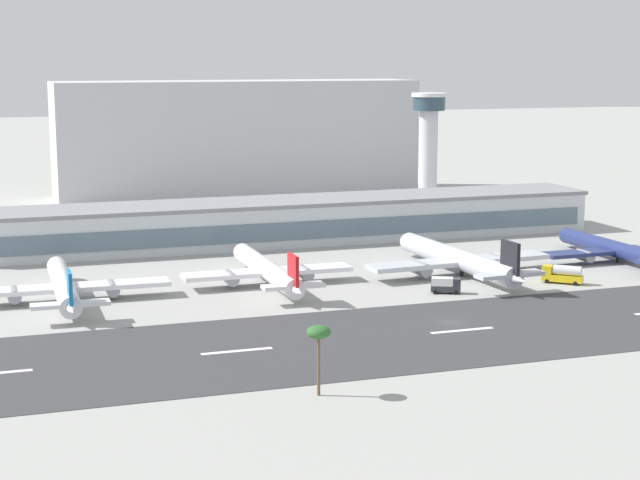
{
  "coord_description": "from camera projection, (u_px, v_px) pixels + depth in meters",
  "views": [
    {
      "loc": [
        -80.7,
        -165.19,
        47.59
      ],
      "look_at": [
        -8.96,
        47.88,
        7.79
      ],
      "focal_mm": 58.22,
      "sensor_mm": 36.0,
      "label": 1
    }
  ],
  "objects": [
    {
      "name": "terminal_building",
      "position": [
        295.0,
        220.0,
        270.11
      ],
      "size": [
        162.96,
        21.1,
        11.15
      ],
      "color": "silver",
      "rests_on": "ground_plane"
    },
    {
      "name": "ground_plane",
      "position": [
        451.0,
        323.0,
        187.81
      ],
      "size": [
        1400.0,
        1400.0,
        0.0
      ],
      "primitive_type": "plane",
      "color": "#9E9E99"
    },
    {
      "name": "airliner_black_tail_gate_2",
      "position": [
        462.0,
        261.0,
        227.7
      ],
      "size": [
        43.75,
        51.96,
        10.85
      ],
      "rotation": [
        0.0,
        0.0,
        1.65
      ],
      "color": "silver",
      "rests_on": "ground_plane"
    },
    {
      "name": "runway_strip",
      "position": [
        464.0,
        330.0,
        182.72
      ],
      "size": [
        800.0,
        41.72,
        0.08
      ],
      "primitive_type": "cube",
      "color": "#38383A",
      "rests_on": "ground_plane"
    },
    {
      "name": "palm_tree_1",
      "position": [
        319.0,
        335.0,
        146.22
      ],
      "size": [
        3.45,
        3.45,
        10.27
      ],
      "color": "brown",
      "rests_on": "ground_plane"
    },
    {
      "name": "runway_centreline_dash_3",
      "position": [
        237.0,
        351.0,
        169.74
      ],
      "size": [
        12.0,
        1.2,
        0.01
      ],
      "primitive_type": "cube",
      "color": "white",
      "rests_on": "runway_strip"
    },
    {
      "name": "service_box_truck_1",
      "position": [
        446.0,
        285.0,
        211.21
      ],
      "size": [
        6.45,
        4.69,
        3.25
      ],
      "rotation": [
        0.0,
        0.0,
        5.85
      ],
      "color": "#2D3338",
      "rests_on": "ground_plane"
    },
    {
      "name": "airliner_gold_tail_gate_3",
      "position": [
        617.0,
        250.0,
        243.07
      ],
      "size": [
        37.51,
        44.21,
        9.22
      ],
      "rotation": [
        0.0,
        0.0,
        1.6
      ],
      "color": "navy",
      "rests_on": "ground_plane"
    },
    {
      "name": "distant_hotel_block",
      "position": [
        237.0,
        138.0,
        359.37
      ],
      "size": [
        124.48,
        28.22,
        39.51
      ],
      "primitive_type": "cube",
      "color": "#BCBCC1",
      "rests_on": "ground_plane"
    },
    {
      "name": "control_tower",
      "position": [
        428.0,
        138.0,
        331.84
      ],
      "size": [
        11.23,
        11.23,
        36.26
      ],
      "color": "silver",
      "rests_on": "ground_plane"
    },
    {
      "name": "airliner_blue_tail_gate_0",
      "position": [
        64.0,
        287.0,
        202.96
      ],
      "size": [
        41.7,
        46.23,
        9.65
      ],
      "rotation": [
        0.0,
        0.0,
        1.55
      ],
      "color": "silver",
      "rests_on": "ground_plane"
    },
    {
      "name": "runway_centreline_dash_4",
      "position": [
        462.0,
        330.0,
        182.56
      ],
      "size": [
        12.0,
        1.2,
        0.01
      ],
      "primitive_type": "cube",
      "color": "white",
      "rests_on": "runway_strip"
    },
    {
      "name": "airliner_red_tail_gate_1",
      "position": [
        269.0,
        271.0,
        217.87
      ],
      "size": [
        36.28,
        47.1,
        9.83
      ],
      "rotation": [
        0.0,
        0.0,
        1.57
      ],
      "color": "white",
      "rests_on": "ground_plane"
    },
    {
      "name": "service_fuel_truck_0",
      "position": [
        562.0,
        274.0,
        220.44
      ],
      "size": [
        8.06,
        7.62,
        3.95
      ],
      "rotation": [
        0.0,
        0.0,
        2.41
      ],
      "color": "gold",
      "rests_on": "ground_plane"
    }
  ]
}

